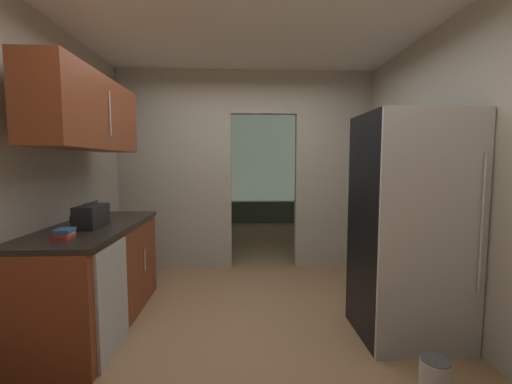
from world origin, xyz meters
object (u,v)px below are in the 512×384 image
at_px(refrigerator, 409,227).
at_px(dishwasher, 113,299).
at_px(boombox, 91,216).
at_px(paint_can, 435,374).
at_px(book_stack, 64,234).

bearing_deg(refrigerator, dishwasher, -176.28).
xyz_separation_m(refrigerator, dishwasher, (-2.33, -0.15, -0.50)).
relative_size(boombox, paint_can, 1.82).
relative_size(refrigerator, paint_can, 9.28).
bearing_deg(dishwasher, boombox, 128.53).
relative_size(dishwasher, paint_can, 4.24).
distance_m(dishwasher, book_stack, 0.60).
distance_m(refrigerator, book_stack, 2.65).
bearing_deg(refrigerator, boombox, 175.11).
height_order(refrigerator, boombox, refrigerator).
bearing_deg(boombox, paint_can, -19.63).
height_order(refrigerator, paint_can, refrigerator).
bearing_deg(dishwasher, paint_can, -13.14).
bearing_deg(paint_can, book_stack, 169.48).
height_order(dishwasher, paint_can, dishwasher).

